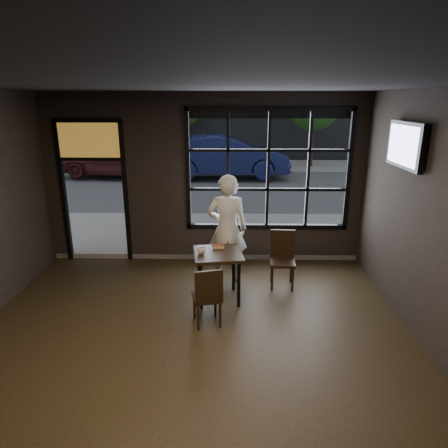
{
  "coord_description": "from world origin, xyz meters",
  "views": [
    {
      "loc": [
        0.51,
        -3.91,
        3.07
      ],
      "look_at": [
        0.4,
        2.2,
        1.15
      ],
      "focal_mm": 32.0,
      "sensor_mm": 36.0,
      "label": 1
    }
  ],
  "objects_px": {
    "chair_near": "(207,295)",
    "man": "(227,229)",
    "cafe_table": "(218,276)",
    "navy_car": "(225,156)"
  },
  "relations": [
    {
      "from": "cafe_table",
      "to": "navy_car",
      "type": "height_order",
      "value": "navy_car"
    },
    {
      "from": "man",
      "to": "navy_car",
      "type": "relative_size",
      "value": 0.38
    },
    {
      "from": "cafe_table",
      "to": "navy_car",
      "type": "distance_m",
      "value": 10.09
    },
    {
      "from": "navy_car",
      "to": "chair_near",
      "type": "bearing_deg",
      "value": 176.86
    },
    {
      "from": "cafe_table",
      "to": "chair_near",
      "type": "relative_size",
      "value": 0.9
    },
    {
      "from": "cafe_table",
      "to": "man",
      "type": "distance_m",
      "value": 0.91
    },
    {
      "from": "chair_near",
      "to": "navy_car",
      "type": "relative_size",
      "value": 0.18
    },
    {
      "from": "cafe_table",
      "to": "chair_near",
      "type": "distance_m",
      "value": 0.75
    },
    {
      "from": "cafe_table",
      "to": "navy_car",
      "type": "bearing_deg",
      "value": 82.69
    },
    {
      "from": "chair_near",
      "to": "man",
      "type": "distance_m",
      "value": 1.55
    }
  ]
}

